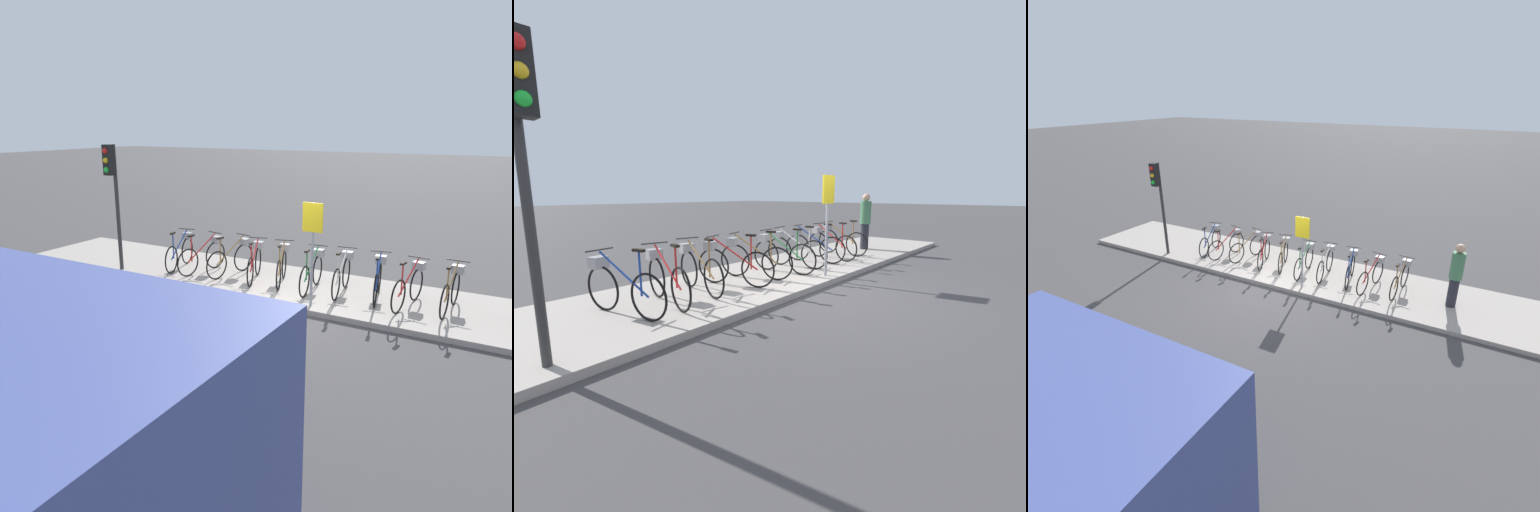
% 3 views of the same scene
% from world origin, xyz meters
% --- Properties ---
extents(ground_plane, '(120.00, 120.00, 0.00)m').
position_xyz_m(ground_plane, '(0.00, 0.00, 0.00)').
color(ground_plane, '#423F3F').
extents(sidewalk, '(16.05, 2.84, 0.12)m').
position_xyz_m(sidewalk, '(0.00, 1.42, 0.06)').
color(sidewalk, '#9E9389').
rests_on(sidewalk, ground_plane).
extents(parked_bicycle_0, '(0.55, 1.67, 1.04)m').
position_xyz_m(parked_bicycle_0, '(-3.38, 1.27, 0.57)').
color(parked_bicycle_0, black).
rests_on(parked_bicycle_0, sidewalk).
extents(parked_bicycle_1, '(0.48, 1.68, 1.04)m').
position_xyz_m(parked_bicycle_1, '(-2.61, 1.27, 0.57)').
color(parked_bicycle_1, black).
rests_on(parked_bicycle_1, sidewalk).
extents(parked_bicycle_2, '(0.50, 1.68, 1.04)m').
position_xyz_m(parked_bicycle_2, '(-1.84, 1.42, 0.57)').
color(parked_bicycle_2, black).
rests_on(parked_bicycle_2, sidewalk).
extents(parked_bicycle_3, '(0.67, 1.63, 1.04)m').
position_xyz_m(parked_bicycle_3, '(-1.12, 1.30, 0.57)').
color(parked_bicycle_3, black).
rests_on(parked_bicycle_3, sidewalk).
extents(parked_bicycle_4, '(0.68, 1.62, 1.04)m').
position_xyz_m(parked_bicycle_4, '(-0.43, 1.40, 0.57)').
color(parked_bicycle_4, black).
rests_on(parked_bicycle_4, sidewalk).
extents(parked_bicycle_5, '(0.46, 1.70, 1.04)m').
position_xyz_m(parked_bicycle_5, '(0.41, 1.28, 0.57)').
color(parked_bicycle_5, black).
rests_on(parked_bicycle_5, sidewalk).
extents(parked_bicycle_6, '(0.46, 1.70, 1.04)m').
position_xyz_m(parked_bicycle_6, '(1.08, 1.42, 0.57)').
color(parked_bicycle_6, black).
rests_on(parked_bicycle_6, sidewalk).
extents(parked_bicycle_7, '(0.51, 1.68, 1.04)m').
position_xyz_m(parked_bicycle_7, '(1.90, 1.43, 0.57)').
color(parked_bicycle_7, black).
rests_on(parked_bicycle_7, sidewalk).
extents(parked_bicycle_8, '(0.46, 1.69, 1.04)m').
position_xyz_m(parked_bicycle_8, '(2.61, 1.31, 0.57)').
color(parked_bicycle_8, black).
rests_on(parked_bicycle_8, sidewalk).
extents(parked_bicycle_9, '(0.46, 1.70, 1.04)m').
position_xyz_m(parked_bicycle_9, '(3.42, 1.45, 0.57)').
color(parked_bicycle_9, black).
rests_on(parked_bicycle_9, sidewalk).
extents(truck, '(5.31, 2.14, 2.82)m').
position_xyz_m(truck, '(1.16, -7.47, 1.60)').
color(truck, black).
rests_on(truck, ground_plane).
extents(pedestrian, '(0.34, 0.34, 1.80)m').
position_xyz_m(pedestrian, '(4.85, 1.33, 1.08)').
color(pedestrian, '#23232D').
rests_on(pedestrian, sidewalk).
extents(traffic_light, '(0.24, 0.40, 3.24)m').
position_xyz_m(traffic_light, '(-4.65, 0.24, 2.45)').
color(traffic_light, '#2D2D2D').
rests_on(traffic_light, sidewalk).
extents(sign_post, '(0.44, 0.07, 2.19)m').
position_xyz_m(sign_post, '(0.80, 0.29, 1.61)').
color(sign_post, '#99999E').
rests_on(sign_post, sidewalk).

